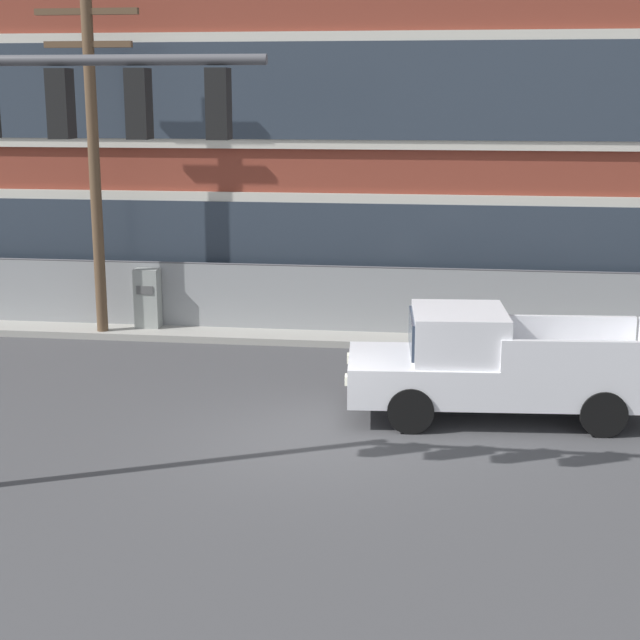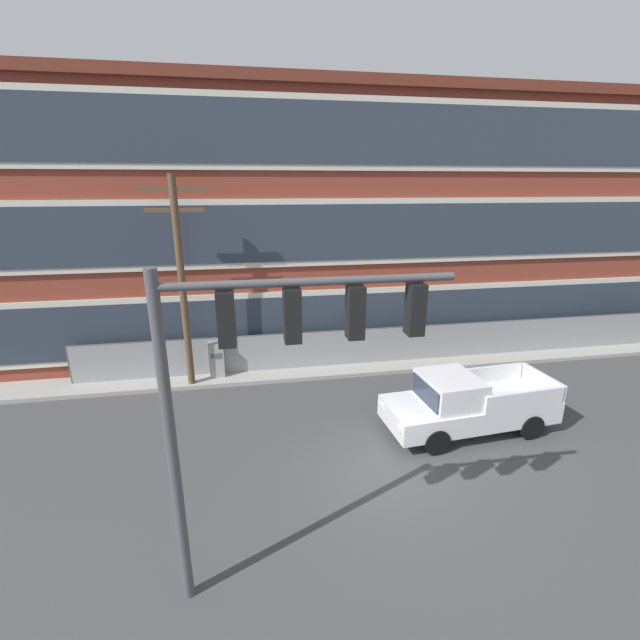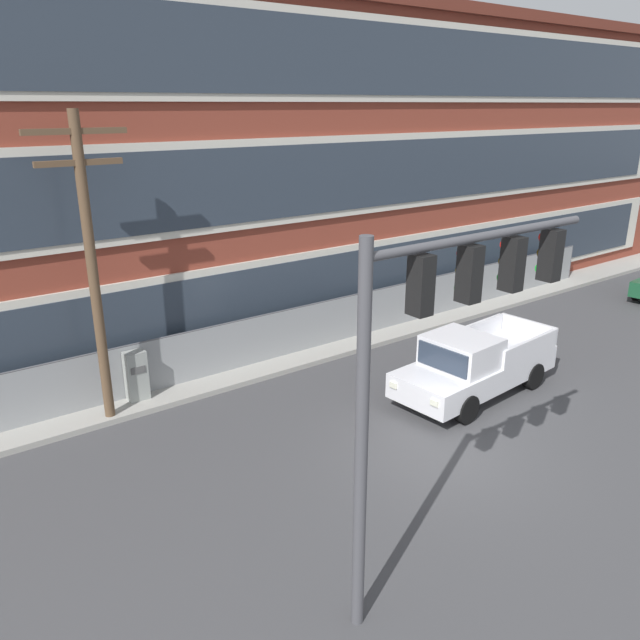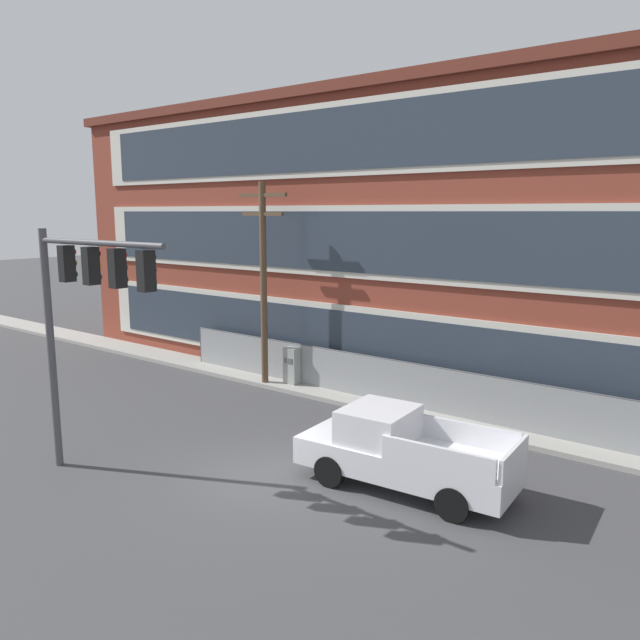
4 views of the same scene
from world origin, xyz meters
name	(u,v)px [view 1 (image 1 of 4)]	position (x,y,z in m)	size (l,w,h in m)	color
ground_plane	(304,444)	(0.00, 0.00, 0.00)	(160.00, 160.00, 0.00)	#424244
sidewalk_building_side	(348,336)	(0.00, 7.08, 0.08)	(80.00, 1.65, 0.16)	#9E9B93
brick_mill_building	(481,90)	(3.04, 12.30, 5.74)	(44.41, 9.39, 11.46)	brown
chain_link_fence	(481,305)	(3.07, 7.29, 0.88)	(26.99, 0.06, 1.73)	gray
traffic_signal_mast	(30,165)	(-3.28, -2.65, 4.75)	(4.96, 0.43, 6.39)	#4C4C51
pickup_truck_white	(494,366)	(3.16, 1.83, 0.93)	(5.58, 2.41, 1.95)	silver
utility_pole_near_corner	(94,150)	(-5.81, 6.54, 4.40)	(2.37, 0.26, 7.92)	brown
electrical_cabinet	(148,301)	(-4.83, 7.04, 0.79)	(0.58, 0.42, 1.58)	#939993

